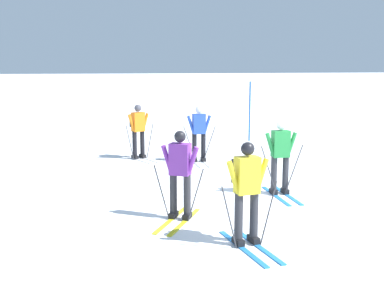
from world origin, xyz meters
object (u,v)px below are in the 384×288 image
skier_green (280,155)px  trail_marker_pole (250,111)px  skier_orange (138,129)px  skier_purple (180,172)px  skier_yellow (246,188)px  skier_blue (199,132)px

skier_green → trail_marker_pole: trail_marker_pole is taller
skier_orange → skier_purple: bearing=-89.6°
skier_purple → skier_green: bearing=24.4°
skier_orange → trail_marker_pole: 5.29m
skier_yellow → trail_marker_pole: (3.84, 10.05, 0.20)m
skier_yellow → skier_blue: same height
skier_purple → skier_green: (2.57, 1.17, 0.00)m
skier_orange → trail_marker_pole: (4.66, 2.49, 0.20)m
skier_yellow → skier_orange: size_ratio=1.00×
skier_yellow → skier_orange: same height
skier_orange → skier_purple: size_ratio=1.00×
skier_yellow → trail_marker_pole: 10.76m
skier_blue → skier_orange: 1.98m
skier_yellow → skier_blue: bearing=82.1°
skier_blue → skier_green: 4.04m
skier_orange → skier_green: same height
trail_marker_pole → skier_purple: bearing=-118.3°
skier_yellow → skier_green: same height
skier_blue → trail_marker_pole: (2.92, 3.46, 0.24)m
skier_purple → trail_marker_pole: trail_marker_pole is taller
skier_orange → skier_green: size_ratio=1.00×
skier_orange → skier_purple: same height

